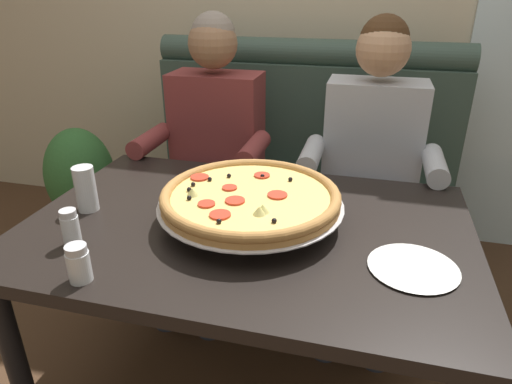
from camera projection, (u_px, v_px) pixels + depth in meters
The scene contains 10 objects.
booth_bench at pixel (295, 195), 2.29m from camera, with size 1.55×0.78×1.13m.
dining_table at pixel (246, 247), 1.39m from camera, with size 1.32×0.89×0.72m.
diner_left at pixel (210, 148), 2.00m from camera, with size 0.54×0.64×1.27m.
diner_right at pixel (371, 162), 1.85m from camera, with size 0.54×0.64×1.27m.
pizza at pixel (250, 198), 1.33m from camera, with size 0.55×0.55×0.11m.
shaker_oregano at pixel (79, 266), 1.08m from camera, with size 0.06×0.06×0.10m.
shaker_parmesan at pixel (71, 230), 1.22m from camera, with size 0.05×0.05×0.11m.
plate_near_left at pixel (413, 266), 1.13m from camera, with size 0.23×0.23×0.02m.
drinking_glass at pixel (86, 192), 1.41m from camera, with size 0.07×0.07×0.14m.
potted_plant at pixel (82, 185), 2.44m from camera, with size 0.36×0.36×0.70m.
Camera 1 is at (0.33, -1.14, 1.38)m, focal length 31.66 mm.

